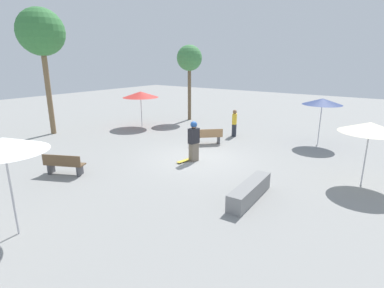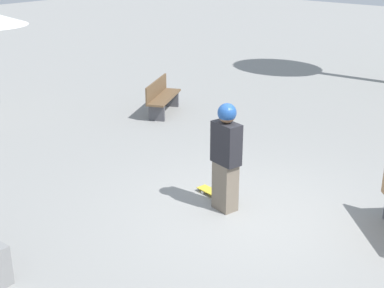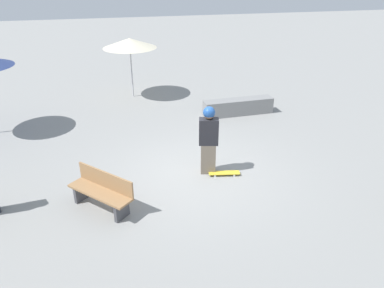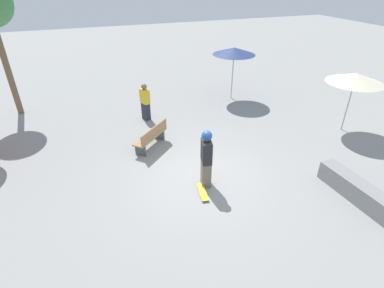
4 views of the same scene
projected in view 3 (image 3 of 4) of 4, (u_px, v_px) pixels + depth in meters
The scene contains 6 objects.
ground_plane at pixel (196, 173), 9.72m from camera, with size 60.00×60.00×0.00m, color gray.
skater_main at pixel (209, 138), 9.37m from camera, with size 0.37×0.53×1.82m.
skateboard at pixel (224, 173), 9.63m from camera, with size 0.33×0.82×0.07m.
concrete_ledge at pixel (238, 107), 13.34m from camera, with size 0.62×2.53×0.56m.
bench_near at pixel (102, 191), 8.21m from camera, with size 1.46×1.42×0.85m.
shade_umbrella_cream at pixel (130, 43), 14.28m from camera, with size 2.07×2.07×2.31m.
Camera 3 is at (-8.15, 1.95, 4.99)m, focal length 35.00 mm.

